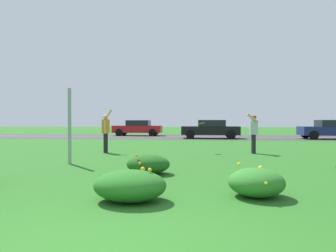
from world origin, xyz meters
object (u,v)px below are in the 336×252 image
(frisbee_orange, at_px, (202,123))
(car_navy_leftmost, at_px, (331,129))
(person_thrower_orange_shirt, at_px, (106,130))
(sign_post_near_path, at_px, (70,126))
(car_red_center_right, at_px, (138,128))
(car_black_center_left, at_px, (211,129))
(person_catcher_red_cap_gray_shirt, at_px, (254,131))

(frisbee_orange, bearing_deg, car_navy_leftmost, 48.32)
(car_navy_leftmost, bearing_deg, person_thrower_orange_shirt, -140.28)
(sign_post_near_path, distance_m, car_red_center_right, 18.81)
(sign_post_near_path, bearing_deg, car_black_center_left, 71.89)
(person_catcher_red_cap_gray_shirt, height_order, car_navy_leftmost, person_catcher_red_cap_gray_shirt)
(sign_post_near_path, relative_size, car_navy_leftmost, 0.53)
(sign_post_near_path, height_order, person_catcher_red_cap_gray_shirt, sign_post_near_path)
(sign_post_near_path, bearing_deg, person_thrower_orange_shirt, 88.80)
(person_catcher_red_cap_gray_shirt, xyz_separation_m, frisbee_orange, (-2.13, 0.11, 0.30))
(sign_post_near_path, distance_m, car_navy_leftmost, 20.39)
(person_thrower_orange_shirt, height_order, person_catcher_red_cap_gray_shirt, person_thrower_orange_shirt)
(person_thrower_orange_shirt, relative_size, frisbee_orange, 7.28)
(person_thrower_orange_shirt, relative_size, car_navy_leftmost, 0.42)
(car_navy_leftmost, bearing_deg, sign_post_near_path, -133.13)
(frisbee_orange, xyz_separation_m, car_black_center_left, (0.74, 11.02, -0.52))
(car_navy_leftmost, bearing_deg, car_black_center_left, 180.00)
(frisbee_orange, bearing_deg, car_red_center_right, 111.79)
(frisbee_orange, height_order, car_red_center_right, car_red_center_right)
(person_thrower_orange_shirt, height_order, car_navy_leftmost, person_thrower_orange_shirt)
(sign_post_near_path, xyz_separation_m, car_navy_leftmost, (13.94, 14.88, -0.45))
(frisbee_orange, relative_size, car_black_center_left, 0.06)
(sign_post_near_path, height_order, car_black_center_left, sign_post_near_path)
(person_catcher_red_cap_gray_shirt, bearing_deg, car_black_center_left, 97.12)
(car_black_center_left, xyz_separation_m, car_red_center_right, (-6.68, 3.84, 0.00))
(frisbee_orange, relative_size, car_navy_leftmost, 0.06)
(person_catcher_red_cap_gray_shirt, height_order, car_red_center_right, person_catcher_red_cap_gray_shirt)
(person_thrower_orange_shirt, bearing_deg, car_black_center_left, 67.40)
(person_catcher_red_cap_gray_shirt, bearing_deg, frisbee_orange, 176.92)
(sign_post_near_path, xyz_separation_m, car_black_center_left, (4.87, 14.88, -0.45))
(frisbee_orange, relative_size, car_red_center_right, 0.06)
(person_thrower_orange_shirt, distance_m, car_red_center_right, 15.48)
(sign_post_near_path, distance_m, person_catcher_red_cap_gray_shirt, 7.30)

